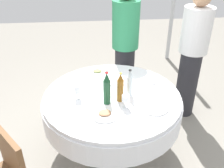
{
  "coord_description": "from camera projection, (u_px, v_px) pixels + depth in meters",
  "views": [
    {
      "loc": [
        -0.19,
        -2.09,
        2.11
      ],
      "look_at": [
        0.0,
        0.0,
        0.87
      ],
      "focal_mm": 40.5,
      "sensor_mm": 36.0,
      "label": 1
    }
  ],
  "objects": [
    {
      "name": "ground_plane",
      "position": [
        112.0,
        149.0,
        2.88
      ],
      "size": [
        10.0,
        10.0,
        0.0
      ],
      "primitive_type": "plane",
      "color": "gray"
    },
    {
      "name": "dining_table",
      "position": [
        112.0,
        107.0,
        2.58
      ],
      "size": [
        1.39,
        1.39,
        0.74
      ],
      "color": "white",
      "rests_on": "ground_plane"
    },
    {
      "name": "bottle_dark_green_south",
      "position": [
        107.0,
        89.0,
        2.31
      ],
      "size": [
        0.07,
        0.07,
        0.33
      ],
      "color": "#194728",
      "rests_on": "dining_table"
    },
    {
      "name": "bottle_clear_left",
      "position": [
        130.0,
        84.0,
        2.44
      ],
      "size": [
        0.06,
        0.06,
        0.28
      ],
      "color": "silver",
      "rests_on": "dining_table"
    },
    {
      "name": "bottle_amber_north",
      "position": [
        120.0,
        88.0,
        2.36
      ],
      "size": [
        0.06,
        0.06,
        0.3
      ],
      "color": "#8C5619",
      "rests_on": "dining_table"
    },
    {
      "name": "wine_glass_outer",
      "position": [
        77.0,
        90.0,
        2.4
      ],
      "size": [
        0.07,
        0.07,
        0.15
      ],
      "color": "white",
      "rests_on": "dining_table"
    },
    {
      "name": "wine_glass_west",
      "position": [
        126.0,
        99.0,
        2.28
      ],
      "size": [
        0.07,
        0.07,
        0.13
      ],
      "color": "white",
      "rests_on": "dining_table"
    },
    {
      "name": "plate_east",
      "position": [
        105.0,
        114.0,
        2.22
      ],
      "size": [
        0.25,
        0.25,
        0.04
      ],
      "color": "white",
      "rests_on": "dining_table"
    },
    {
      "name": "plate_rear",
      "position": [
        97.0,
        72.0,
        2.9
      ],
      "size": [
        0.21,
        0.21,
        0.04
      ],
      "color": "white",
      "rests_on": "dining_table"
    },
    {
      "name": "plate_mid",
      "position": [
        116.0,
        81.0,
        2.74
      ],
      "size": [
        0.25,
        0.25,
        0.02
      ],
      "color": "white",
      "rests_on": "dining_table"
    },
    {
      "name": "plate_far",
      "position": [
        155.0,
        108.0,
        2.31
      ],
      "size": [
        0.25,
        0.25,
        0.02
      ],
      "color": "white",
      "rests_on": "dining_table"
    },
    {
      "name": "spoon_left",
      "position": [
        60.0,
        99.0,
        2.44
      ],
      "size": [
        0.07,
        0.18,
        0.0
      ],
      "primitive_type": "cube",
      "rotation": [
        0.0,
        0.0,
        1.86
      ],
      "color": "silver",
      "rests_on": "dining_table"
    },
    {
      "name": "fork_north",
      "position": [
        93.0,
        84.0,
        2.68
      ],
      "size": [
        0.18,
        0.03,
        0.0
      ],
      "primitive_type": "cube",
      "rotation": [
        0.0,
        0.0,
        3.2
      ],
      "color": "silver",
      "rests_on": "dining_table"
    },
    {
      "name": "folded_napkin",
      "position": [
        149.0,
        81.0,
        2.72
      ],
      "size": [
        0.14,
        0.14,
        0.02
      ],
      "primitive_type": "cube",
      "rotation": [
        0.0,
        0.0,
        0.1
      ],
      "color": "white",
      "rests_on": "dining_table"
    },
    {
      "name": "person_south",
      "position": [
        192.0,
        55.0,
        3.07
      ],
      "size": [
        0.34,
        0.34,
        1.63
      ],
      "rotation": [
        0.0,
        0.0,
        -1.03
      ],
      "color": "#26262B",
      "rests_on": "ground_plane"
    },
    {
      "name": "person_left",
      "position": [
        125.0,
        47.0,
        3.26
      ],
      "size": [
        0.34,
        0.34,
        1.65
      ],
      "rotation": [
        0.0,
        0.0,
        -0.27
      ],
      "color": "#26262B",
      "rests_on": "ground_plane"
    }
  ]
}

